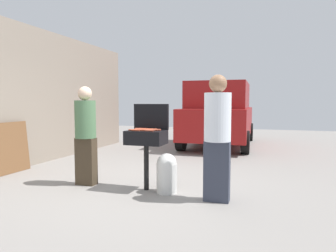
{
  "coord_description": "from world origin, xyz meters",
  "views": [
    {
      "loc": [
        2.06,
        -4.67,
        1.41
      ],
      "look_at": [
        0.4,
        0.37,
        1.0
      ],
      "focal_mm": 33.03,
      "sensor_mm": 36.0,
      "label": 1
    }
  ],
  "objects_px": {
    "hot_dog_1": "(151,130)",
    "person_right": "(217,133)",
    "hot_dog_15": "(153,129)",
    "hot_dog_7": "(143,129)",
    "hot_dog_9": "(143,130)",
    "leaning_board": "(11,148)",
    "hot_dog_12": "(139,129)",
    "parked_minivan": "(219,114)",
    "hot_dog_4": "(132,130)",
    "hot_dog_2": "(146,130)",
    "hot_dog_11": "(149,131)",
    "propane_tank": "(167,172)",
    "hot_dog_13": "(147,129)",
    "bbq_grill": "(146,140)",
    "hot_dog_10": "(136,130)",
    "hot_dog_6": "(153,130)",
    "hot_dog_0": "(146,129)",
    "hot_dog_14": "(148,130)",
    "hot_dog_8": "(139,129)",
    "hot_dog_5": "(138,130)",
    "hot_dog_3": "(157,130)"
  },
  "relations": [
    {
      "from": "hot_dog_5",
      "to": "bbq_grill",
      "type": "bearing_deg",
      "value": 18.27
    },
    {
      "from": "hot_dog_6",
      "to": "hot_dog_13",
      "type": "xyz_separation_m",
      "value": [
        -0.12,
        0.04,
        0.0
      ]
    },
    {
      "from": "hot_dog_12",
      "to": "leaning_board",
      "type": "distance_m",
      "value": 2.92
    },
    {
      "from": "hot_dog_0",
      "to": "hot_dog_12",
      "type": "distance_m",
      "value": 0.11
    },
    {
      "from": "hot_dog_12",
      "to": "leaning_board",
      "type": "bearing_deg",
      "value": 175.61
    },
    {
      "from": "hot_dog_0",
      "to": "hot_dog_11",
      "type": "height_order",
      "value": "same"
    },
    {
      "from": "hot_dog_13",
      "to": "hot_dog_14",
      "type": "xyz_separation_m",
      "value": [
        0.06,
        -0.12,
        0.0
      ]
    },
    {
      "from": "hot_dog_4",
      "to": "hot_dog_1",
      "type": "bearing_deg",
      "value": 17.22
    },
    {
      "from": "hot_dog_2",
      "to": "hot_dog_13",
      "type": "xyz_separation_m",
      "value": [
        0.01,
        0.03,
        0.0
      ]
    },
    {
      "from": "hot_dog_1",
      "to": "parked_minivan",
      "type": "height_order",
      "value": "parked_minivan"
    },
    {
      "from": "hot_dog_0",
      "to": "hot_dog_2",
      "type": "bearing_deg",
      "value": -68.71
    },
    {
      "from": "hot_dog_1",
      "to": "hot_dog_13",
      "type": "height_order",
      "value": "same"
    },
    {
      "from": "hot_dog_2",
      "to": "hot_dog_12",
      "type": "relative_size",
      "value": 1.0
    },
    {
      "from": "hot_dog_10",
      "to": "leaning_board",
      "type": "distance_m",
      "value": 2.96
    },
    {
      "from": "leaning_board",
      "to": "hot_dog_9",
      "type": "bearing_deg",
      "value": -6.88
    },
    {
      "from": "hot_dog_14",
      "to": "hot_dog_15",
      "type": "distance_m",
      "value": 0.17
    },
    {
      "from": "hot_dog_9",
      "to": "hot_dog_10",
      "type": "xyz_separation_m",
      "value": [
        -0.11,
        -0.04,
        0.0
      ]
    },
    {
      "from": "hot_dog_13",
      "to": "person_right",
      "type": "bearing_deg",
      "value": -12.26
    },
    {
      "from": "hot_dog_3",
      "to": "hot_dog_7",
      "type": "height_order",
      "value": "same"
    },
    {
      "from": "parked_minivan",
      "to": "hot_dog_4",
      "type": "bearing_deg",
      "value": 83.56
    },
    {
      "from": "parked_minivan",
      "to": "propane_tank",
      "type": "bearing_deg",
      "value": 89.17
    },
    {
      "from": "hot_dog_9",
      "to": "leaning_board",
      "type": "distance_m",
      "value": 3.05
    },
    {
      "from": "hot_dog_1",
      "to": "hot_dog_6",
      "type": "xyz_separation_m",
      "value": [
        0.03,
        0.03,
        0.0
      ]
    },
    {
      "from": "hot_dog_2",
      "to": "propane_tank",
      "type": "relative_size",
      "value": 0.21
    },
    {
      "from": "hot_dog_8",
      "to": "hot_dog_9",
      "type": "distance_m",
      "value": 0.27
    },
    {
      "from": "hot_dog_11",
      "to": "person_right",
      "type": "xyz_separation_m",
      "value": [
        1.06,
        -0.07,
        -0.0
      ]
    },
    {
      "from": "hot_dog_0",
      "to": "hot_dog_10",
      "type": "relative_size",
      "value": 1.0
    },
    {
      "from": "hot_dog_15",
      "to": "leaning_board",
      "type": "xyz_separation_m",
      "value": [
        -3.09,
        0.15,
        -0.47
      ]
    },
    {
      "from": "person_right",
      "to": "hot_dog_12",
      "type": "bearing_deg",
      "value": -15.94
    },
    {
      "from": "hot_dog_9",
      "to": "hot_dog_14",
      "type": "relative_size",
      "value": 1.0
    },
    {
      "from": "hot_dog_15",
      "to": "leaning_board",
      "type": "height_order",
      "value": "leaning_board"
    },
    {
      "from": "hot_dog_7",
      "to": "person_right",
      "type": "relative_size",
      "value": 0.07
    },
    {
      "from": "hot_dog_8",
      "to": "leaning_board",
      "type": "bearing_deg",
      "value": 177.14
    },
    {
      "from": "hot_dog_13",
      "to": "bbq_grill",
      "type": "bearing_deg",
      "value": -90.06
    },
    {
      "from": "hot_dog_9",
      "to": "hot_dog_4",
      "type": "bearing_deg",
      "value": -178.01
    },
    {
      "from": "hot_dog_2",
      "to": "hot_dog_12",
      "type": "distance_m",
      "value": 0.13
    },
    {
      "from": "hot_dog_4",
      "to": "parked_minivan",
      "type": "distance_m",
      "value": 5.63
    },
    {
      "from": "hot_dog_11",
      "to": "leaning_board",
      "type": "bearing_deg",
      "value": 172.86
    },
    {
      "from": "hot_dog_9",
      "to": "hot_dog_13",
      "type": "xyz_separation_m",
      "value": [
        0.01,
        0.16,
        0.0
      ]
    },
    {
      "from": "hot_dog_12",
      "to": "propane_tank",
      "type": "height_order",
      "value": "hot_dog_12"
    },
    {
      "from": "hot_dog_12",
      "to": "leaning_board",
      "type": "relative_size",
      "value": 0.13
    },
    {
      "from": "person_right",
      "to": "hot_dog_5",
      "type": "bearing_deg",
      "value": -12.91
    },
    {
      "from": "propane_tank",
      "to": "leaning_board",
      "type": "bearing_deg",
      "value": 174.92
    },
    {
      "from": "hot_dog_11",
      "to": "leaning_board",
      "type": "relative_size",
      "value": 0.13
    },
    {
      "from": "bbq_grill",
      "to": "hot_dog_13",
      "type": "height_order",
      "value": "hot_dog_13"
    },
    {
      "from": "propane_tank",
      "to": "hot_dog_12",
      "type": "bearing_deg",
      "value": 170.95
    },
    {
      "from": "hot_dog_15",
      "to": "hot_dog_7",
      "type": "bearing_deg",
      "value": 168.27
    },
    {
      "from": "hot_dog_14",
      "to": "person_right",
      "type": "height_order",
      "value": "person_right"
    },
    {
      "from": "hot_dog_1",
      "to": "person_right",
      "type": "xyz_separation_m",
      "value": [
        1.08,
        -0.18,
        -0.0
      ]
    },
    {
      "from": "hot_dog_6",
      "to": "parked_minivan",
      "type": "bearing_deg",
      "value": 88.04
    }
  ]
}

